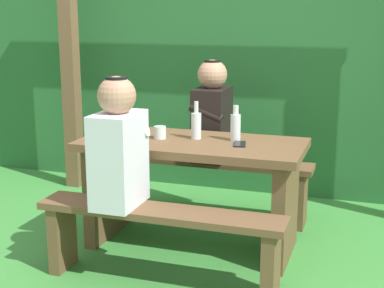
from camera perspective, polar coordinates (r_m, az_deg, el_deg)
ground_plane at (r=3.81m, az=0.00°, el=-10.00°), size 12.00×12.00×0.00m
hedge_backdrop at (r=5.13m, az=5.86°, el=7.18°), size 6.40×0.84×1.94m
pergola_post_left at (r=4.95m, az=-11.95°, el=6.79°), size 0.12×0.12×1.94m
picnic_table at (r=3.65m, az=0.00°, el=-3.06°), size 1.40×0.64×0.70m
bench_near at (r=3.21m, az=-3.19°, el=-8.56°), size 1.40×0.24×0.44m
bench_far at (r=4.21m, az=2.40°, el=-3.16°), size 1.40×0.24×0.44m
person_white_shirt at (r=3.16m, az=-7.30°, el=-0.29°), size 0.25×0.35×0.72m
person_black_coat at (r=4.11m, az=1.99°, el=2.97°), size 0.25×0.35×0.72m
drinking_glass at (r=3.65m, az=-3.20°, el=1.15°), size 0.08×0.08×0.08m
bottle_left at (r=3.59m, az=4.34°, el=1.78°), size 0.06×0.06×0.22m
bottle_right at (r=3.63m, az=0.41°, el=1.94°), size 0.06×0.06×0.24m
cell_phone at (r=3.50m, az=4.76°, el=-0.01°), size 0.10×0.15×0.01m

